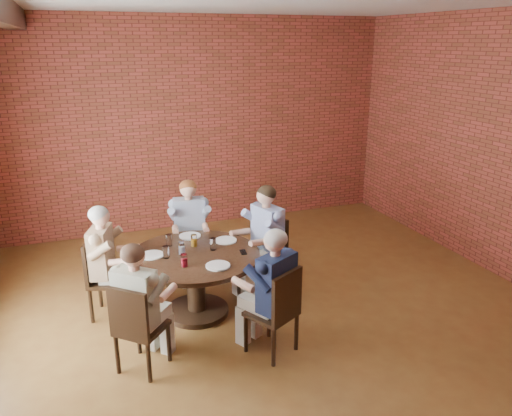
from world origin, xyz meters
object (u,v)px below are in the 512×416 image
object	(u,v)px
chair_b	(190,239)
diner_d	(140,307)
diner_a	(263,240)
chair_d	(136,326)
diner_e	(272,292)
chair_e	(278,309)
chair_c	(101,275)
smartphone	(243,252)
dining_table	(195,272)
diner_b	(190,230)
chair_a	(269,250)
diner_c	(108,262)

from	to	relation	value
chair_b	diner_d	xyz separation A→B (m)	(-0.91, -1.85, 0.14)
diner_a	chair_b	distance (m)	1.09
chair_d	diner_e	size ratio (longest dim) A/B	0.69
chair_d	chair_e	world-z (taller)	chair_e
chair_c	smartphone	size ratio (longest dim) A/B	6.99
dining_table	chair_d	bearing A→B (deg)	-132.09
diner_b	chair_c	distance (m)	1.34
chair_c	smartphone	world-z (taller)	chair_c
chair_b	chair_d	xyz separation A→B (m)	(-0.97, -1.91, -0.01)
dining_table	chair_c	xyz separation A→B (m)	(-1.00, 0.35, -0.03)
diner_a	diner_d	bearing A→B (deg)	-73.33
dining_table	chair_a	world-z (taller)	chair_a
diner_e	diner_a	bearing A→B (deg)	-136.06
diner_b	chair_e	xyz separation A→B (m)	(0.39, -2.02, -0.15)
dining_table	chair_b	size ratio (longest dim) A/B	1.57
chair_a	diner_a	distance (m)	0.19
chair_b	diner_c	world-z (taller)	diner_c
diner_a	diner_b	xyz separation A→B (m)	(-0.76, 0.70, -0.02)
dining_table	chair_a	distance (m)	1.06
chair_c	diner_d	xyz separation A→B (m)	(0.28, -1.15, 0.14)
chair_c	diner_a	bearing A→B (deg)	-73.06
dining_table	chair_d	xyz separation A→B (m)	(-0.78, -0.86, -0.03)
chair_b	diner_e	distance (m)	2.07
diner_a	chair_d	world-z (taller)	diner_a
chair_a	diner_d	distance (m)	2.06
smartphone	diner_a	bearing A→B (deg)	53.66
diner_c	chair_e	world-z (taller)	diner_c
diner_b	chair_e	bearing A→B (deg)	-68.85
chair_b	dining_table	bearing A→B (deg)	-90.00
chair_e	chair_d	bearing A→B (deg)	-36.51
chair_d	diner_a	bearing A→B (deg)	-104.36
diner_d	diner_c	bearing A→B (deg)	-37.90
diner_d	diner_e	xyz separation A→B (m)	(1.25, -0.18, 0.02)
diner_c	chair_d	size ratio (longest dim) A/B	1.43
diner_b	smartphone	size ratio (longest dim) A/B	9.97
chair_d	smartphone	xyz separation A→B (m)	(1.29, 0.70, 0.25)
chair_a	diner_e	bearing A→B (deg)	-37.25
chair_a	diner_d	bearing A→B (deg)	-74.04
dining_table	chair_b	xyz separation A→B (m)	(0.19, 1.05, -0.02)
diner_a	chair_a	bearing A→B (deg)	90.00
diner_e	smartphone	xyz separation A→B (m)	(-0.01, 0.82, 0.09)
chair_b	chair_c	xyz separation A→B (m)	(-1.19, -0.70, -0.00)
chair_d	chair_e	xyz separation A→B (m)	(1.34, -0.20, 0.01)
chair_a	chair_e	xyz separation A→B (m)	(-0.45, -1.35, -0.01)
chair_a	chair_e	size ratio (longest dim) A/B	1.02
chair_b	chair_d	world-z (taller)	chair_b
diner_d	smartphone	bearing A→B (deg)	-110.56
diner_d	diner_a	bearing A→B (deg)	-104.94
chair_b	diner_a	bearing A→B (deg)	-36.24
chair_b	diner_e	xyz separation A→B (m)	(0.34, -2.03, 0.16)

